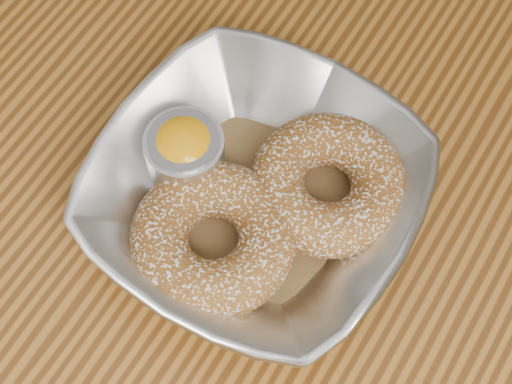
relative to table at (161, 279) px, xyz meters
The scene contains 6 objects.
table is the anchor object (origin of this frame).
serving_bowl 0.15m from the table, 42.19° to the left, with size 0.21×0.21×0.05m, color silver.
parchment 0.13m from the table, 42.19° to the left, with size 0.14×0.14×0.00m, color brown.
donut_back 0.18m from the table, 41.27° to the left, with size 0.10×0.10×0.04m, color brown.
donut_front 0.14m from the table, 11.25° to the left, with size 0.11×0.11×0.04m, color brown.
ramekin 0.14m from the table, 83.82° to the left, with size 0.05×0.05×0.06m.
Camera 1 is at (0.17, -0.14, 1.24)m, focal length 55.00 mm.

